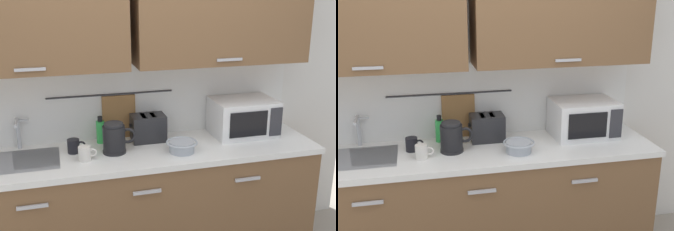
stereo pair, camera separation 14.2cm
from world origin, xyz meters
TOP-DOWN VIEW (x-y plane):
  - counter_unit at (-0.01, 0.30)m, footprint 2.53×0.64m
  - back_wall_assembly at (-0.00, 0.53)m, footprint 3.70×0.41m
  - sink_faucet at (-0.77, 0.53)m, footprint 0.09×0.17m
  - microwave at (0.83, 0.41)m, footprint 0.46×0.35m
  - electric_kettle at (-0.15, 0.30)m, footprint 0.23×0.16m
  - dish_soap_bottle at (-0.22, 0.51)m, footprint 0.06×0.06m
  - mug_near_sink at (-0.41, 0.37)m, footprint 0.12×0.08m
  - mixing_bowl at (0.29, 0.19)m, footprint 0.21×0.21m
  - toaster at (0.12, 0.47)m, footprint 0.26×0.17m
  - mug_by_kettle at (-0.35, 0.22)m, footprint 0.12×0.08m

SIDE VIEW (x-z plane):
  - counter_unit at x=-0.01m, z-range 0.01..0.91m
  - mixing_bowl at x=0.29m, z-range 0.91..0.98m
  - mug_near_sink at x=-0.41m, z-range 0.90..1.00m
  - mug_by_kettle at x=-0.35m, z-range 0.90..1.00m
  - dish_soap_bottle at x=-0.22m, z-range 0.89..1.08m
  - toaster at x=0.12m, z-range 0.90..1.09m
  - electric_kettle at x=-0.15m, z-range 0.90..1.11m
  - microwave at x=0.83m, z-range 0.90..1.17m
  - sink_faucet at x=-0.77m, z-range 0.93..1.15m
  - back_wall_assembly at x=0.00m, z-range 0.27..2.77m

